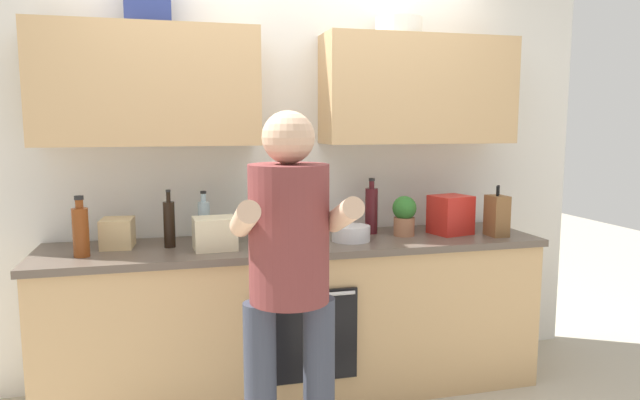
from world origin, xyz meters
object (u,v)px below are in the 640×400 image
object	(u,v)px
bottle_wine	(371,210)
mixing_bowl	(351,233)
person_standing	(289,270)
potted_herb	(404,215)
bottle_soda	(257,217)
bottle_water	(204,220)
knife_block	(497,216)
bottle_vinegar	(81,231)
grocery_bag_crisps	(450,215)
bottle_soy	(169,224)
bottle_juice	(282,236)
cup_coffee	(468,222)
grocery_bag_bread	(118,233)
cup_stoneware	(282,233)
grocery_bag_rice	(215,233)

from	to	relation	value
bottle_wine	mixing_bowl	world-z (taller)	bottle_wine
person_standing	potted_herb	xyz separation A→B (m)	(0.88, 0.84, 0.07)
bottle_soda	bottle_water	bearing A→B (deg)	159.13
person_standing	knife_block	xyz separation A→B (m)	(1.41, 0.70, 0.07)
bottle_vinegar	bottle_soda	distance (m)	0.93
grocery_bag_crisps	mixing_bowl	bearing A→B (deg)	-175.12
bottle_soy	grocery_bag_crisps	distance (m)	1.67
bottle_juice	cup_coffee	size ratio (longest dim) A/B	2.11
bottle_water	bottle_soy	bearing A→B (deg)	-141.76
mixing_bowl	grocery_bag_crisps	distance (m)	0.66
person_standing	grocery_bag_bread	distance (m)	1.20
person_standing	cup_stoneware	world-z (taller)	person_standing
bottle_soy	potted_herb	distance (m)	1.37
potted_herb	grocery_bag_bread	distance (m)	1.64
cup_stoneware	grocery_bag_crisps	distance (m)	1.05
bottle_vinegar	bottle_wine	bearing A→B (deg)	7.67
bottle_wine	grocery_bag_crisps	distance (m)	0.48
person_standing	bottle_juice	distance (m)	0.64
mixing_bowl	cup_coffee	bearing A→B (deg)	11.21
bottle_soy	bottle_juice	xyz separation A→B (m)	(0.58, -0.23, -0.05)
knife_block	grocery_bag_rice	bearing A→B (deg)	178.38
bottle_wine	potted_herb	world-z (taller)	bottle_wine
bottle_wine	knife_block	distance (m)	0.75
bottle_vinegar	grocery_bag_bread	world-z (taller)	bottle_vinegar
bottle_wine	bottle_juice	distance (m)	0.70
bottle_soy	grocery_bag_crisps	xyz separation A→B (m)	(1.67, -0.03, -0.01)
mixing_bowl	bottle_soy	bearing A→B (deg)	175.28
grocery_bag_crisps	bottle_wine	bearing A→B (deg)	164.98
cup_coffee	mixing_bowl	distance (m)	0.86
grocery_bag_bread	cup_stoneware	bearing A→B (deg)	-6.26
grocery_bag_crisps	cup_coffee	bearing A→B (deg)	30.87
bottle_soda	grocery_bag_rice	size ratio (longest dim) A/B	1.48
bottle_wine	potted_herb	bearing A→B (deg)	-34.61
person_standing	bottle_vinegar	world-z (taller)	person_standing
bottle_water	potted_herb	size ratio (longest dim) A/B	1.19
bottle_soda	potted_herb	xyz separation A→B (m)	(0.88, -0.06, -0.01)
potted_herb	grocery_bag_crisps	distance (m)	0.30
bottle_soda	grocery_bag_crisps	bearing A→B (deg)	-3.32
cup_coffee	grocery_bag_rice	distance (m)	1.63
knife_block	grocery_bag_bread	xyz separation A→B (m)	(-2.18, 0.23, -0.04)
cup_coffee	grocery_bag_crisps	xyz separation A→B (m)	(-0.19, -0.11, 0.07)
bottle_soda	mixing_bowl	distance (m)	0.55
bottle_soy	bottle_juice	distance (m)	0.63
bottle_vinegar	grocery_bag_crisps	distance (m)	2.10
grocery_bag_rice	knife_block	bearing A→B (deg)	-1.62
bottle_juice	cup_stoneware	bearing A→B (deg)	80.37
grocery_bag_rice	bottle_soda	bearing A→B (deg)	31.96
bottle_water	knife_block	bearing A→B (deg)	-10.48
mixing_bowl	grocery_bag_bread	world-z (taller)	grocery_bag_bread
bottle_vinegar	potted_herb	size ratio (longest dim) A/B	1.29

